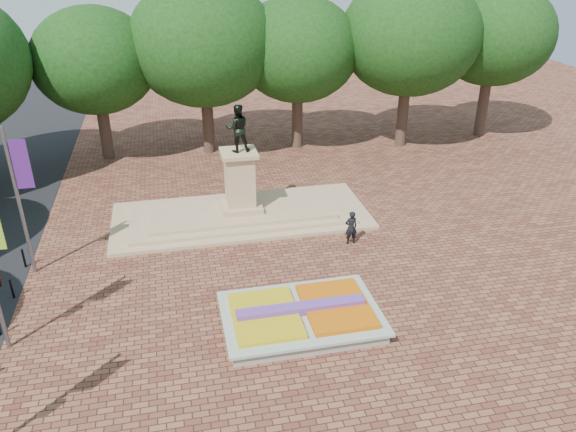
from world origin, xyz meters
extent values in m
plane|color=brown|center=(0.00, 0.00, 0.00)|extent=(90.00, 90.00, 0.00)
cube|color=gray|center=(1.00, -2.00, 0.23)|extent=(6.00, 4.00, 0.45)
cube|color=#A5B1A0|center=(1.00, -2.00, 0.50)|extent=(6.30, 4.30, 0.12)
cube|color=#CA640B|center=(2.45, -2.00, 0.63)|extent=(2.60, 3.40, 0.22)
cube|color=gold|center=(-0.45, -2.00, 0.62)|extent=(2.60, 3.40, 0.18)
cube|color=#4E2F83|center=(1.00, -2.00, 0.72)|extent=(5.20, 0.55, 0.38)
cube|color=tan|center=(0.00, 8.00, 0.10)|extent=(14.00, 6.00, 0.20)
cube|color=tan|center=(0.00, 8.00, 0.30)|extent=(12.00, 5.00, 0.20)
cube|color=tan|center=(0.00, 8.00, 0.50)|extent=(10.00, 4.00, 0.20)
cube|color=tan|center=(0.00, 8.00, 0.75)|extent=(2.20, 2.20, 0.30)
cube|color=tan|center=(0.00, 8.00, 2.30)|extent=(1.50, 1.50, 2.80)
cube|color=tan|center=(0.00, 8.00, 3.80)|extent=(1.90, 1.90, 0.20)
imported|color=black|center=(0.00, 8.00, 5.15)|extent=(1.22, 0.95, 2.50)
cylinder|color=#3C2A20|center=(-8.00, 18.00, 2.00)|extent=(0.80, 0.80, 4.00)
ellipsoid|color=black|center=(-8.00, 18.00, 6.69)|extent=(8.80, 8.80, 7.48)
cylinder|color=#3C2A20|center=(-1.00, 18.00, 2.00)|extent=(0.80, 0.80, 4.00)
ellipsoid|color=black|center=(-1.00, 18.00, 6.69)|extent=(8.80, 8.80, 7.48)
cylinder|color=#3C2A20|center=(6.00, 18.00, 2.00)|extent=(0.80, 0.80, 4.00)
ellipsoid|color=black|center=(6.00, 18.00, 6.69)|extent=(8.80, 8.80, 7.48)
cylinder|color=#3C2A20|center=(13.00, 18.00, 2.00)|extent=(0.80, 0.80, 4.00)
ellipsoid|color=black|center=(13.00, 18.00, 6.69)|extent=(8.80, 8.80, 7.48)
cylinder|color=#3C2A20|center=(20.00, 18.00, 2.00)|extent=(0.80, 0.80, 4.00)
ellipsoid|color=black|center=(20.00, 18.00, 6.69)|extent=(8.80, 8.80, 7.48)
cylinder|color=slate|center=(-10.20, 4.50, 3.50)|extent=(0.16, 0.16, 7.00)
cube|color=#561D79|center=(-9.75, 4.50, 5.30)|extent=(0.70, 0.04, 2.20)
cylinder|color=black|center=(-10.70, 2.40, 0.45)|extent=(0.10, 0.10, 0.90)
sphere|color=black|center=(-10.70, 2.40, 0.92)|extent=(0.12, 0.12, 0.12)
cylinder|color=black|center=(-10.70, 5.00, 0.45)|extent=(0.10, 0.10, 0.90)
sphere|color=black|center=(-10.70, 5.00, 0.92)|extent=(0.12, 0.12, 0.12)
imported|color=black|center=(5.01, 3.92, 0.90)|extent=(0.68, 0.47, 1.79)
camera|label=1|loc=(-3.46, -19.79, 13.98)|focal=35.00mm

